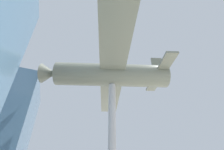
% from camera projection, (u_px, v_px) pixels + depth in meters
% --- Properties ---
extents(support_pylon_central, '(0.61, 0.61, 7.97)m').
position_uv_depth(support_pylon_central, '(112.00, 131.00, 11.39)').
color(support_pylon_central, '#B7B7BC').
rests_on(support_pylon_central, ground_plane).
extents(suspended_airplane, '(20.33, 12.38, 3.22)m').
position_uv_depth(suspended_airplane, '(109.00, 75.00, 14.08)').
color(suspended_airplane, slate).
rests_on(suspended_airplane, support_pylon_central).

